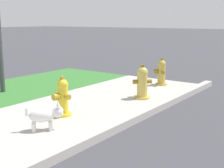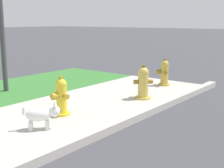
{
  "view_description": "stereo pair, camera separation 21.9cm",
  "coord_description": "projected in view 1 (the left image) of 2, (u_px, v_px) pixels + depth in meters",
  "views": [
    {
      "loc": [
        1.42,
        -3.75,
        1.6
      ],
      "look_at": [
        6.16,
        -0.31,
        0.4
      ],
      "focal_mm": 50.0,
      "sensor_mm": 36.0,
      "label": 1
    },
    {
      "loc": [
        1.55,
        -3.93,
        1.6
      ],
      "look_at": [
        6.16,
        -0.31,
        0.4
      ],
      "focal_mm": 50.0,
      "sensor_mm": 36.0,
      "label": 2
    }
  ],
  "objects": [
    {
      "name": "fire_hydrant_across_street",
      "position": [
        63.0,
        97.0,
        5.24
      ],
      "size": [
        0.34,
        0.37,
        0.68
      ],
      "rotation": [
        0.0,
        0.0,
        1.39
      ],
      "color": "yellow",
      "rests_on": "ground"
    },
    {
      "name": "small_white_dog",
      "position": [
        45.0,
        115.0,
        4.56
      ],
      "size": [
        0.47,
        0.44,
        0.43
      ],
      "rotation": [
        0.0,
        0.0,
        5.55
      ],
      "color": "white",
      "rests_on": "ground"
    },
    {
      "name": "fire_hydrant_by_grass_verge",
      "position": [
        161.0,
        72.0,
        7.76
      ],
      "size": [
        0.34,
        0.34,
        0.68
      ],
      "rotation": [
        0.0,
        0.0,
        0.68
      ],
      "color": "gold",
      "rests_on": "ground"
    },
    {
      "name": "fire_hydrant_mid_block",
      "position": [
        142.0,
        83.0,
        6.42
      ],
      "size": [
        0.36,
        0.36,
        0.71
      ],
      "rotation": [
        0.0,
        0.0,
        5.52
      ],
      "color": "gold",
      "rests_on": "ground"
    }
  ]
}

